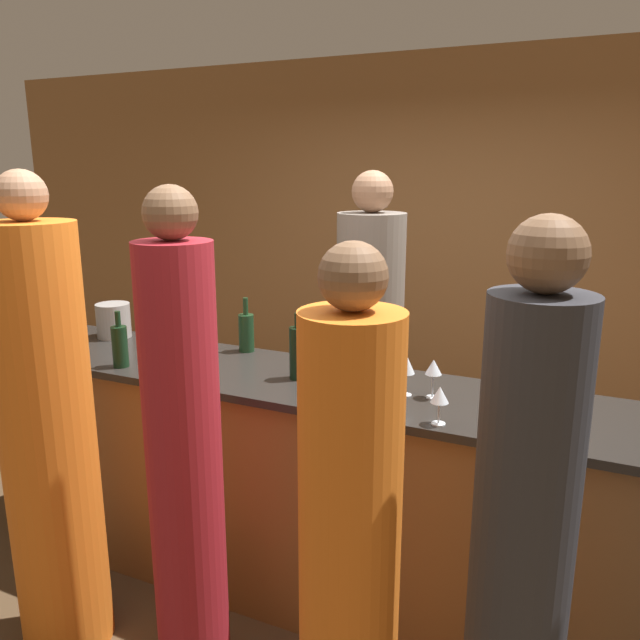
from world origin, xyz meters
name	(u,v)px	position (x,y,z in m)	size (l,w,h in m)	color
ground_plane	(315,591)	(0.00, 0.00, 0.00)	(14.00, 14.00, 0.00)	#4C3823
back_wall	(438,252)	(0.00, 2.13, 1.40)	(8.00, 0.06, 2.80)	olive
bar_counter	(314,490)	(0.00, 0.00, 0.55)	(3.54, 0.64, 1.09)	brown
bartender	(369,362)	(-0.04, 0.83, 0.93)	(0.38, 0.38, 2.00)	gray
guest_0	(49,440)	(-0.85, -0.72, 0.94)	(0.37, 0.37, 2.01)	orange
guest_1	(520,568)	(0.99, -0.73, 0.91)	(0.28, 0.28, 1.90)	#2D2D33
guest_2	(184,462)	(-0.24, -0.64, 0.93)	(0.29, 0.29, 1.96)	maroon
guest_4	(349,553)	(0.50, -0.80, 0.85)	(0.32, 0.32, 1.82)	orange
wine_bottle_0	(246,332)	(-0.50, 0.26, 1.19)	(0.08, 0.08, 0.28)	#19381E
wine_bottle_1	(298,352)	(-0.07, -0.02, 1.21)	(0.07, 0.07, 0.30)	black
wine_bottle_2	(120,345)	(-0.91, -0.21, 1.19)	(0.07, 0.07, 0.27)	black
ice_bucket	(114,320)	(-1.32, 0.18, 1.18)	(0.18, 0.18, 0.19)	#9E9993
wine_glass_0	(406,365)	(0.43, -0.02, 1.22)	(0.07, 0.07, 0.18)	silver
wine_glass_1	(440,396)	(0.63, -0.26, 1.20)	(0.07, 0.07, 0.15)	silver
wine_glass_2	(506,400)	(0.86, -0.25, 1.22)	(0.07, 0.07, 0.17)	silver
wine_glass_3	(433,369)	(0.54, 0.00, 1.22)	(0.07, 0.07, 0.16)	silver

